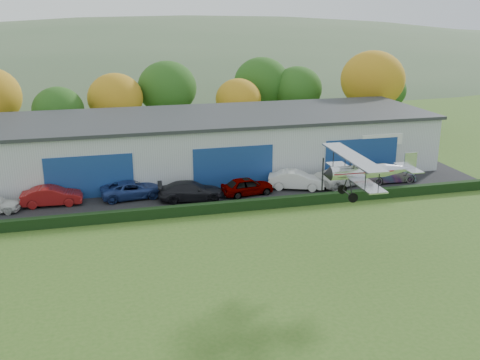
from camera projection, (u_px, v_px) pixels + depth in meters
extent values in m
plane|color=#355B1C|center=(241.00, 331.00, 26.97)|extent=(300.00, 300.00, 0.00)
cube|color=black|center=(213.00, 192.00, 47.09)|extent=(48.00, 9.00, 0.05)
cube|color=black|center=(226.00, 207.00, 42.54)|extent=(46.00, 0.60, 0.80)
cube|color=#B2B7BC|center=(218.00, 143.00, 53.30)|extent=(40.00, 12.00, 5.00)
cube|color=#2D3033|center=(218.00, 116.00, 52.51)|extent=(40.60, 12.60, 0.30)
cube|color=navy|center=(90.00, 177.00, 45.07)|extent=(7.00, 0.12, 3.60)
cube|color=navy|center=(233.00, 167.00, 47.91)|extent=(7.00, 0.12, 3.60)
cube|color=navy|center=(361.00, 158.00, 50.75)|extent=(7.00, 0.12, 3.60)
cylinder|color=#3D2614|center=(61.00, 142.00, 59.37)|extent=(0.36, 0.36, 2.45)
ellipsoid|color=#1E4C14|center=(58.00, 110.00, 58.34)|extent=(5.32, 5.32, 4.79)
cylinder|color=#3D2614|center=(118.00, 133.00, 62.59)|extent=(0.36, 0.36, 2.80)
ellipsoid|color=#A46714|center=(115.00, 98.00, 61.41)|extent=(6.08, 6.08, 5.47)
cylinder|color=#3D2614|center=(169.00, 125.00, 65.81)|extent=(0.36, 0.36, 3.15)
ellipsoid|color=#1E4C14|center=(167.00, 88.00, 64.48)|extent=(6.84, 6.84, 6.16)
cylinder|color=#3D2614|center=(238.00, 128.00, 65.96)|extent=(0.36, 0.36, 2.45)
ellipsoid|color=#A46714|center=(238.00, 99.00, 64.92)|extent=(5.32, 5.32, 4.79)
cylinder|color=#3D2614|center=(296.00, 120.00, 69.65)|extent=(0.36, 0.36, 2.80)
ellipsoid|color=#1E4C14|center=(297.00, 89.00, 68.47)|extent=(6.08, 6.08, 5.47)
cylinder|color=#3D2614|center=(370.00, 121.00, 67.74)|extent=(0.36, 0.36, 3.50)
ellipsoid|color=#A46714|center=(373.00, 80.00, 66.26)|extent=(7.60, 7.60, 6.84)
cylinder|color=#3D2614|center=(383.00, 117.00, 72.54)|extent=(0.36, 0.36, 2.45)
ellipsoid|color=#1E4C14|center=(385.00, 91.00, 71.51)|extent=(5.32, 5.32, 4.79)
cylinder|color=#3D2614|center=(261.00, 118.00, 70.50)|extent=(0.36, 0.36, 3.15)
ellipsoid|color=#1E4C14|center=(262.00, 82.00, 69.17)|extent=(6.84, 6.84, 6.16)
ellipsoid|color=#4C6642|center=(189.00, 113.00, 165.75)|extent=(320.00, 196.00, 56.00)
ellipsoid|color=#4C6642|center=(402.00, 87.00, 180.68)|extent=(240.00, 126.00, 36.00)
imported|color=maroon|center=(52.00, 196.00, 43.71)|extent=(4.68, 1.77, 1.53)
imported|color=navy|center=(133.00, 190.00, 45.39)|extent=(5.31, 2.87, 1.42)
imported|color=black|center=(191.00, 191.00, 44.89)|extent=(5.49, 2.65, 1.54)
imported|color=gray|center=(247.00, 186.00, 46.16)|extent=(4.59, 2.41, 1.49)
imported|color=silver|center=(296.00, 180.00, 47.66)|extent=(5.06, 3.26, 1.57)
imported|color=silver|center=(344.00, 176.00, 48.83)|extent=(6.15, 4.20, 1.56)
imported|color=gray|center=(389.00, 173.00, 49.68)|extent=(5.09, 2.15, 1.47)
cylinder|color=silver|center=(357.00, 172.00, 33.36)|extent=(3.48, 0.91, 0.82)
cone|color=silver|center=(399.00, 169.00, 33.94)|extent=(2.02, 0.87, 0.82)
cone|color=black|center=(327.00, 174.00, 32.95)|extent=(0.48, 0.83, 0.82)
cube|color=maroon|center=(362.00, 171.00, 33.40)|extent=(3.84, 0.94, 0.05)
cube|color=black|center=(365.00, 165.00, 33.34)|extent=(1.11, 0.58, 0.23)
cube|color=silver|center=(354.00, 176.00, 33.40)|extent=(1.32, 6.58, 0.09)
cube|color=silver|center=(353.00, 157.00, 33.00)|extent=(1.42, 6.95, 0.09)
cylinder|color=black|center=(366.00, 178.00, 30.93)|extent=(0.06, 0.06, 1.18)
cylinder|color=black|center=(379.00, 177.00, 31.10)|extent=(0.06, 0.06, 1.18)
cylinder|color=black|center=(333.00, 157.00, 35.33)|extent=(0.06, 0.06, 1.18)
cylinder|color=black|center=(345.00, 156.00, 35.51)|extent=(0.06, 0.06, 1.18)
cylinder|color=black|center=(354.00, 163.00, 32.80)|extent=(0.06, 0.20, 0.68)
cylinder|color=black|center=(350.00, 161.00, 33.39)|extent=(0.06, 0.20, 0.68)
cylinder|color=black|center=(351.00, 187.00, 33.11)|extent=(0.08, 0.63, 1.12)
cylinder|color=black|center=(345.00, 183.00, 33.84)|extent=(0.08, 0.63, 1.12)
cylinder|color=black|center=(348.00, 193.00, 33.64)|extent=(0.11, 1.73, 0.06)
cylinder|color=black|center=(353.00, 198.00, 32.88)|extent=(0.59, 0.14, 0.58)
cylinder|color=black|center=(342.00, 189.00, 34.40)|extent=(0.59, 0.14, 0.58)
cylinder|color=black|center=(408.00, 172.00, 34.14)|extent=(0.34, 0.06, 0.38)
cube|color=silver|center=(409.00, 168.00, 34.06)|extent=(0.88, 2.39, 0.05)
cube|color=silver|center=(411.00, 161.00, 33.94)|extent=(0.82, 0.08, 1.00)
cube|color=black|center=(323.00, 174.00, 32.89)|extent=(0.06, 0.11, 2.00)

